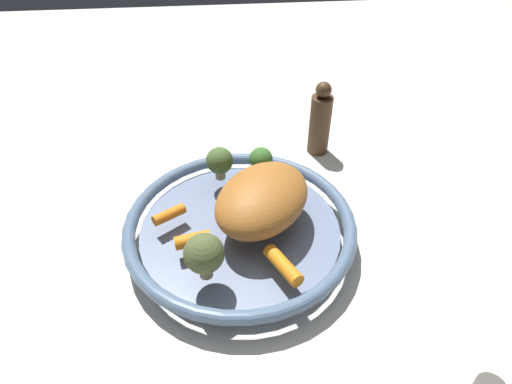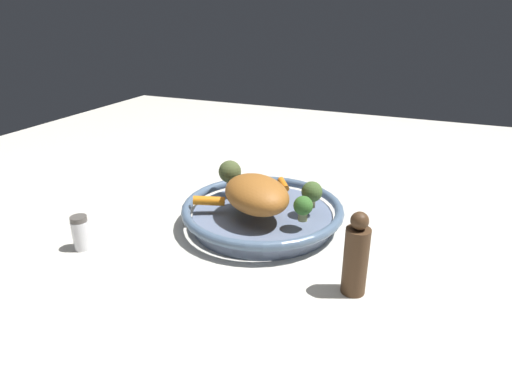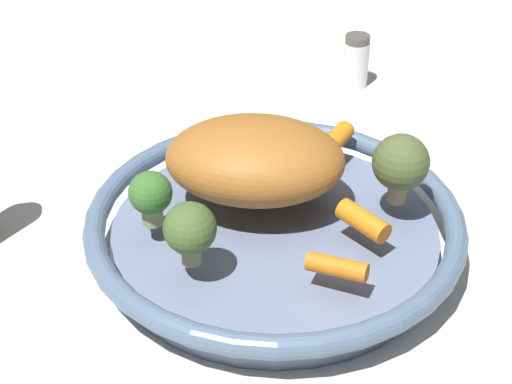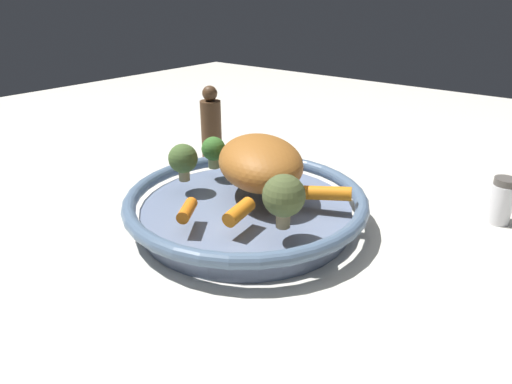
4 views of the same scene
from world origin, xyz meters
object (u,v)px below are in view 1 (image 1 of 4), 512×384
at_px(roast_chicken_piece, 262,198).
at_px(broccoli_floret_edge, 261,160).
at_px(broccoli_floret_small, 204,254).
at_px(broccoli_floret_mid, 220,161).
at_px(serving_bowl, 240,229).
at_px(baby_carrot_back, 193,240).
at_px(baby_carrot_center, 169,214).
at_px(baby_carrot_left, 283,265).
at_px(pepper_mill, 320,121).

distance_m(roast_chicken_piece, broccoli_floret_edge, 0.10).
distance_m(broccoli_floret_small, broccoli_floret_mid, 0.20).
height_order(serving_bowl, baby_carrot_back, baby_carrot_back).
bearing_deg(serving_bowl, roast_chicken_piece, 5.69).
relative_size(serving_bowl, baby_carrot_center, 6.94).
height_order(serving_bowl, baby_carrot_center, baby_carrot_center).
distance_m(broccoli_floret_edge, broccoli_floret_mid, 0.07).
bearing_deg(baby_carrot_left, roast_chicken_piece, 98.79).
bearing_deg(broccoli_floret_small, roast_chicken_piece, 51.36).
relative_size(baby_carrot_back, broccoli_floret_edge, 0.95).
bearing_deg(serving_bowl, baby_carrot_back, -145.94).
distance_m(baby_carrot_left, broccoli_floret_mid, 0.22).
distance_m(baby_carrot_left, baby_carrot_back, 0.13).
distance_m(serving_bowl, baby_carrot_back, 0.09).
bearing_deg(broccoli_floret_edge, broccoli_floret_mid, -178.45).
xyz_separation_m(roast_chicken_piece, baby_carrot_left, (0.02, -0.11, -0.03)).
height_order(baby_carrot_center, broccoli_floret_mid, broccoli_floret_mid).
bearing_deg(broccoli_floret_mid, baby_carrot_center, -131.11).
bearing_deg(roast_chicken_piece, baby_carrot_left, -81.21).
height_order(baby_carrot_back, broccoli_floret_mid, broccoli_floret_mid).
height_order(serving_bowl, pepper_mill, pepper_mill).
relative_size(baby_carrot_left, broccoli_floret_small, 0.99).
bearing_deg(broccoli_floret_mid, baby_carrot_left, -69.93).
bearing_deg(broccoli_floret_mid, roast_chicken_piece, -59.25).
bearing_deg(broccoli_floret_mid, pepper_mill, 33.92).
relative_size(broccoli_floret_mid, pepper_mill, 0.39).
bearing_deg(baby_carrot_back, baby_carrot_center, 122.02).
bearing_deg(broccoli_floret_edge, pepper_mill, 45.39).
height_order(roast_chicken_piece, baby_carrot_left, roast_chicken_piece).
bearing_deg(broccoli_floret_small, serving_bowl, 63.45).
distance_m(broccoli_floret_mid, pepper_mill, 0.23).
bearing_deg(serving_bowl, pepper_mill, 53.84).
height_order(baby_carrot_back, broccoli_floret_edge, broccoli_floret_edge).
bearing_deg(baby_carrot_left, broccoli_floret_small, 179.20).
distance_m(baby_carrot_back, pepper_mill, 0.37).
relative_size(baby_carrot_center, broccoli_floret_edge, 0.98).
distance_m(baby_carrot_center, broccoli_floret_edge, 0.17).
bearing_deg(pepper_mill, baby_carrot_center, -141.01).
distance_m(serving_bowl, broccoli_floret_mid, 0.12).
xyz_separation_m(broccoli_floret_small, pepper_mill, (0.22, 0.33, -0.02)).
height_order(baby_carrot_left, baby_carrot_back, baby_carrot_left).
xyz_separation_m(serving_bowl, pepper_mill, (0.17, 0.23, 0.04)).
bearing_deg(baby_carrot_back, broccoli_floret_edge, 53.39).
height_order(broccoli_floret_small, broccoli_floret_mid, broccoli_floret_small).
relative_size(baby_carrot_left, broccoli_floret_edge, 1.31).
relative_size(serving_bowl, baby_carrot_left, 5.20).
relative_size(baby_carrot_center, baby_carrot_back, 1.02).
bearing_deg(baby_carrot_left, serving_bowl, 115.69).
bearing_deg(baby_carrot_back, pepper_mill, 49.44).
distance_m(baby_carrot_back, broccoli_floret_edge, 0.19).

